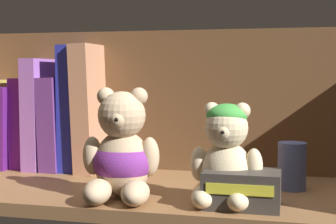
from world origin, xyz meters
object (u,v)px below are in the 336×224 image
book_4 (43,113)px  teddy_bear_smaller (226,156)px  book_3 (28,122)px  pillar_candle (292,166)px  book_5 (60,123)px  book_2 (15,126)px  book_6 (76,108)px  book_7 (93,108)px  teddy_bear_larger (122,155)px  small_product_box (242,189)px  book_1 (4,122)px

book_4 → teddy_bear_smaller: 43.66cm
book_3 → pillar_candle: size_ratio=2.33×
book_5 → book_2: bearing=180.0°
book_6 → book_7: bearing=-0.0°
teddy_bear_larger → pillar_candle: (24.71, 11.70, -2.71)cm
book_6 → small_product_box: size_ratio=2.25×
book_2 → small_product_box: bearing=-24.2°
book_1 → book_3: size_ratio=0.98×
book_1 → book_2: 2.66cm
book_3 → small_product_box: 49.85cm
book_4 → book_7: size_ratio=0.89×
book_7 → small_product_box: 38.58cm
book_2 → pillar_candle: bearing=-9.0°
book_3 → small_product_box: book_3 is taller
book_1 → book_4: (8.84, 0.00, 2.04)cm
pillar_candle → book_7: bearing=167.1°
book_6 → pillar_candle: (40.97, -8.59, -8.12)cm
book_1 → book_6: (15.92, 0.00, 3.26)cm
book_6 → book_7: size_ratio=0.99×
book_3 → teddy_bear_smaller: size_ratio=1.22×
book_6 → book_5: bearing=-180.0°
book_1 → book_5: size_ratio=0.97×
teddy_bear_smaller → book_1: bearing=157.6°
book_7 → teddy_bear_smaller: book_7 is taller
pillar_candle → small_product_box: size_ratio=0.72×
book_6 → teddy_bear_smaller: 37.65cm
book_4 → teddy_bear_smaller: (38.82, -19.63, -3.82)cm
book_1 → book_4: 9.07cm
book_7 → teddy_bear_larger: book_7 is taller
book_6 → teddy_bear_larger: (16.27, -20.29, -5.41)cm
book_6 → teddy_bear_larger: bearing=-51.3°
book_6 → small_product_box: 41.41cm
book_3 → teddy_bear_smaller: book_3 is taller
book_2 → book_6: bearing=-0.0°
book_2 → pillar_candle: 55.15cm
teddy_bear_larger → book_4: bearing=139.0°
pillar_candle → teddy_bear_smaller: bearing=-129.9°
book_6 → teddy_bear_smaller: size_ratio=1.65×
book_3 → book_2: bearing=180.0°
teddy_bear_smaller → small_product_box: bearing=-34.4°
book_2 → book_4: bearing=-0.0°
book_2 → book_7: bearing=-0.0°
pillar_candle → book_4: bearing=169.9°
book_2 → book_5: size_ratio=0.90×
small_product_box → book_7: bearing=145.2°
book_1 → teddy_bear_larger: 38.11cm
book_5 → book_6: 4.64cm
pillar_candle → small_product_box: pillar_candle is taller
teddy_bear_smaller → small_product_box: size_ratio=1.37×
book_2 → small_product_box: 52.43cm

